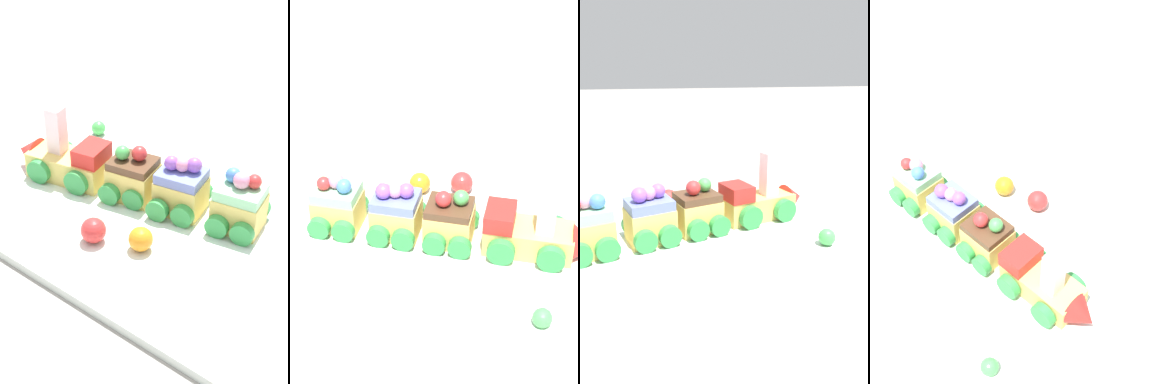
{
  "view_description": "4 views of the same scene",
  "coord_description": "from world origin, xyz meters",
  "views": [
    {
      "loc": [
        -0.46,
        0.51,
        0.5
      ],
      "look_at": [
        -0.03,
        -0.01,
        0.04
      ],
      "focal_mm": 60.0,
      "sensor_mm": 36.0,
      "label": 1
    },
    {
      "loc": [
        0.24,
        -0.61,
        0.54
      ],
      "look_at": [
        -0.03,
        -0.01,
        0.07
      ],
      "focal_mm": 60.0,
      "sensor_mm": 36.0,
      "label": 2
    },
    {
      "loc": [
        -0.11,
        -0.5,
        0.23
      ],
      "look_at": [
        0.04,
        -0.01,
        0.06
      ],
      "focal_mm": 35.0,
      "sensor_mm": 36.0,
      "label": 3
    },
    {
      "loc": [
        0.39,
        -0.25,
        0.63
      ],
      "look_at": [
        -0.02,
        0.04,
        0.08
      ],
      "focal_mm": 50.0,
      "sensor_mm": 36.0,
      "label": 4
    }
  ],
  "objects": [
    {
      "name": "cake_car_blueberry",
      "position": [
        -0.07,
        -0.04,
        0.04
      ],
      "size": [
        0.07,
        0.08,
        0.08
      ],
      "rotation": [
        0.0,
        0.0,
        0.21
      ],
      "color": "#EACC66",
      "rests_on": "display_board"
    },
    {
      "name": "cake_car_chocolate",
      "position": [
        0.0,
        -0.02,
        0.04
      ],
      "size": [
        0.07,
        0.08,
        0.08
      ],
      "rotation": [
        0.0,
        0.0,
        0.21
      ],
      "color": "#EACC66",
      "rests_on": "display_board"
    },
    {
      "name": "display_board",
      "position": [
        0.0,
        0.0,
        0.01
      ],
      "size": [
        0.66,
        0.34,
        0.01
      ],
      "primitive_type": "cube",
      "color": "silver",
      "rests_on": "ground_plane"
    },
    {
      "name": "ground_plane",
      "position": [
        0.0,
        0.0,
        0.0
      ],
      "size": [
        10.0,
        10.0,
        0.0
      ],
      "primitive_type": "plane",
      "color": "gray"
    },
    {
      "name": "gumball_orange",
      "position": [
        -0.08,
        0.06,
        0.03
      ],
      "size": [
        0.03,
        0.03,
        0.03
      ],
      "primitive_type": "sphere",
      "color": "orange",
      "rests_on": "display_board"
    },
    {
      "name": "gumball_red",
      "position": [
        -0.03,
        0.08,
        0.03
      ],
      "size": [
        0.03,
        0.03,
        0.03
      ],
      "primitive_type": "sphere",
      "color": "red",
      "rests_on": "display_board"
    },
    {
      "name": "cake_car_mint",
      "position": [
        -0.14,
        -0.05,
        0.04
      ],
      "size": [
        0.07,
        0.08,
        0.08
      ],
      "rotation": [
        0.0,
        0.0,
        0.21
      ],
      "color": "#EACC66",
      "rests_on": "display_board"
    },
    {
      "name": "gumball_green",
      "position": [
        0.15,
        -0.12,
        0.02
      ],
      "size": [
        0.02,
        0.02,
        0.02
      ],
      "primitive_type": "sphere",
      "color": "#4CBC56",
      "rests_on": "display_board"
    },
    {
      "name": "cake_train_locomotive",
      "position": [
        0.11,
        -0.0,
        0.04
      ],
      "size": [
        0.15,
        0.09,
        0.1
      ],
      "rotation": [
        0.0,
        0.0,
        0.21
      ],
      "color": "#EACC66",
      "rests_on": "display_board"
    }
  ]
}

